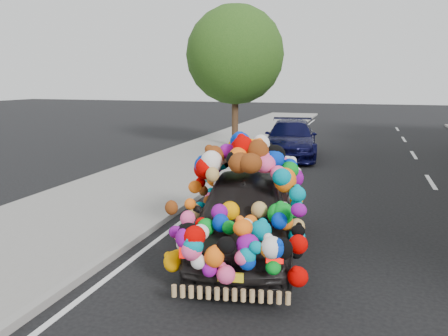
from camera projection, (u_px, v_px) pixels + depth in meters
name	position (u px, v px, depth m)	size (l,w,h in m)	color
ground	(280.00, 221.00, 9.38)	(100.00, 100.00, 0.00)	black
sidewalk	(106.00, 202.00, 10.65)	(4.00, 60.00, 0.12)	gray
kerb	(179.00, 209.00, 10.07)	(0.15, 60.00, 0.13)	gray
tree_near_sidewalk	(235.00, 55.00, 18.59)	(4.20, 4.20, 6.13)	#332114
plush_art_car	(245.00, 194.00, 7.52)	(2.72, 4.57, 2.04)	black
navy_sedan	(291.00, 139.00, 17.23)	(1.97, 4.86, 1.41)	black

